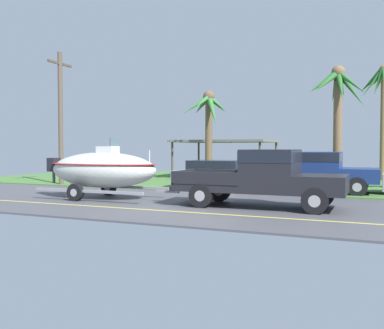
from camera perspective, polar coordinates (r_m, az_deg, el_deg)
ground at (r=23.11m, az=9.62°, el=-2.78°), size 36.00×22.00×0.11m
pickup_truck_towing at (r=14.66m, az=10.17°, el=-1.43°), size 5.82×2.12×1.93m
boat_on_trailer at (r=17.39m, az=-11.64°, el=-0.65°), size 5.89×2.42×2.37m
parked_pickup_background at (r=19.77m, az=16.41°, el=-0.70°), size 5.79×2.07×1.81m
parked_sedan_near at (r=21.05m, az=3.58°, el=-1.38°), size 4.45×1.87×1.38m
carport_awning at (r=28.34m, az=4.46°, el=2.95°), size 6.12×4.88×2.48m
palm_tree_near_right at (r=25.49m, az=2.19°, el=6.34°), size 2.65×3.03×5.32m
palm_tree_mid at (r=28.35m, az=23.73°, el=9.11°), size 2.91×3.16×6.88m
palm_tree_far_left at (r=22.67m, az=18.54°, el=8.39°), size 2.96×3.30×6.01m
utility_pole at (r=24.13m, az=-16.85°, el=6.08°), size 0.24×1.80×7.02m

